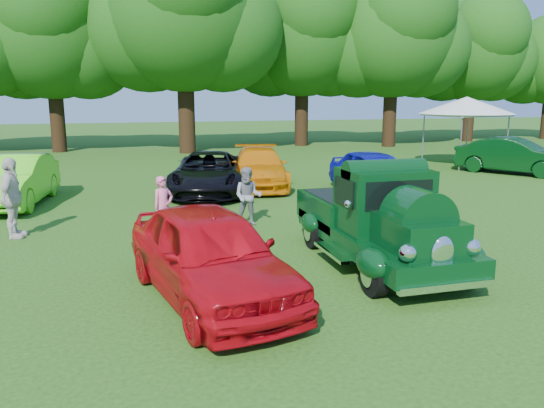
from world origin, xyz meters
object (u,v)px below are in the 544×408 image
object	(u,v)px
back_car_green	(514,156)
hero_pickup	(377,222)
back_car_black	(209,173)
spectator_grey	(248,196)
back_car_blue	(375,173)
spectator_pink	(163,207)
back_car_orange	(259,168)
canopy_tent	(466,106)
spectator_white	(12,198)
back_car_lime	(15,181)
red_convertible	(210,254)

from	to	relation	value
back_car_green	hero_pickup	bearing A→B (deg)	-173.45
back_car_black	spectator_grey	xyz separation A→B (m)	(0.29, -4.91, 0.05)
spectator_grey	back_car_blue	bearing A→B (deg)	52.84
back_car_black	spectator_pink	size ratio (longest dim) A/B	3.49
hero_pickup	spectator_grey	size ratio (longest dim) A/B	3.28
back_car_orange	back_car_blue	size ratio (longest dim) A/B	1.11
back_car_black	back_car_blue	distance (m)	5.82
canopy_tent	back_car_black	bearing A→B (deg)	-163.10
back_car_orange	canopy_tent	distance (m)	11.74
spectator_pink	spectator_white	bearing A→B (deg)	138.76
back_car_lime	back_car_black	distance (m)	6.20
back_car_lime	spectator_white	distance (m)	4.31
back_car_green	spectator_white	xyz separation A→B (m)	(-19.20, -5.80, 0.19)
red_convertible	canopy_tent	xyz separation A→B (m)	(14.67, 13.85, 2.11)
red_convertible	spectator_pink	xyz separation A→B (m)	(-0.45, 4.36, -0.05)
hero_pickup	back_car_lime	xyz separation A→B (m)	(-8.31, 8.39, -0.08)
spectator_white	back_car_orange	bearing A→B (deg)	-45.44
hero_pickup	spectator_white	world-z (taller)	hero_pickup
back_car_green	spectator_pink	bearing A→B (deg)	168.89
hero_pickup	back_car_black	world-z (taller)	hero_pickup
back_car_lime	spectator_pink	xyz separation A→B (m)	(4.22, -5.09, -0.04)
back_car_lime	back_car_green	size ratio (longest dim) A/B	1.00
hero_pickup	back_car_black	distance (m)	9.05
hero_pickup	red_convertible	bearing A→B (deg)	-163.70
back_car_lime	back_car_orange	size ratio (longest dim) A/B	0.96
back_car_black	spectator_grey	size ratio (longest dim) A/B	3.36
spectator_pink	spectator_grey	distance (m)	2.33
canopy_tent	back_car_orange	bearing A→B (deg)	-164.24
back_car_blue	spectator_pink	size ratio (longest dim) A/B	3.01
back_car_lime	back_car_black	xyz separation A→B (m)	(6.19, 0.41, -0.06)
hero_pickup	back_car_lime	world-z (taller)	hero_pickup
back_car_lime	spectator_grey	bearing A→B (deg)	-28.25
back_car_lime	spectator_white	bearing A→B (deg)	-74.15
hero_pickup	back_car_green	world-z (taller)	hero_pickup
spectator_pink	spectator_grey	bearing A→B (deg)	-13.41
red_convertible	back_car_lime	bearing A→B (deg)	104.26
back_car_black	canopy_tent	distance (m)	13.91
spectator_white	red_convertible	bearing A→B (deg)	-134.24
back_car_orange	spectator_grey	distance (m)	6.04
spectator_grey	back_car_orange	bearing A→B (deg)	94.92
back_car_lime	canopy_tent	size ratio (longest dim) A/B	0.98
back_car_black	back_car_blue	xyz separation A→B (m)	(5.55, -1.75, 0.04)
back_car_blue	spectator_pink	distance (m)	8.40
hero_pickup	red_convertible	world-z (taller)	hero_pickup
back_car_orange	hero_pickup	bearing A→B (deg)	-78.55
spectator_grey	back_car_lime	bearing A→B (deg)	167.02
spectator_grey	spectator_white	distance (m)	5.79
hero_pickup	canopy_tent	bearing A→B (deg)	49.22
hero_pickup	back_car_green	size ratio (longest dim) A/B	1.07
spectator_white	hero_pickup	bearing A→B (deg)	-110.18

